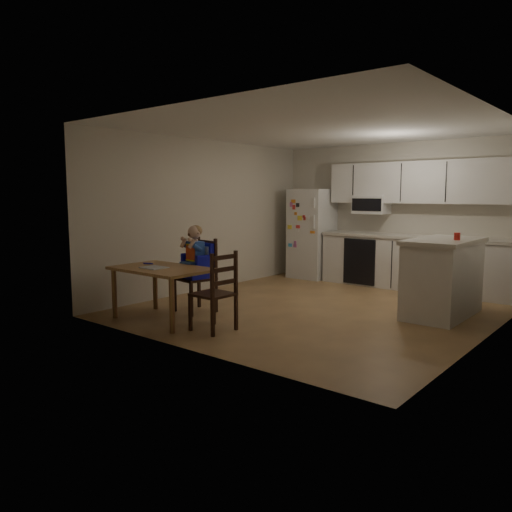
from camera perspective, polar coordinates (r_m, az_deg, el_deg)
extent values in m
cube|color=brown|center=(7.17, 7.29, -5.94)|extent=(4.50, 5.00, 0.01)
cube|color=beige|center=(9.21, 15.76, 4.61)|extent=(4.50, 0.02, 2.50)
cube|color=beige|center=(8.41, -5.70, 4.63)|extent=(0.02, 5.00, 2.50)
cube|color=beige|center=(6.11, 25.64, 3.06)|extent=(0.02, 5.00, 2.50)
cube|color=white|center=(7.05, 7.61, 14.32)|extent=(4.50, 5.00, 0.01)
cube|color=silver|center=(9.67, 6.39, 2.56)|extent=(0.72, 0.70, 1.70)
cube|color=silver|center=(8.80, 17.95, -0.93)|extent=(3.34, 0.60, 0.86)
cube|color=beige|center=(8.75, 18.04, 2.05)|extent=(3.37, 0.62, 0.05)
cube|color=black|center=(8.90, 11.70, -0.65)|extent=(0.60, 0.02, 0.80)
cube|color=silver|center=(8.85, 18.60, 7.98)|extent=(3.34, 0.34, 0.70)
cube|color=silver|center=(9.19, 13.05, 5.75)|extent=(0.60, 0.38, 0.33)
cube|color=silver|center=(7.03, 20.57, -2.54)|extent=(0.66, 1.32, 0.97)
cube|color=beige|center=(6.97, 20.76, 1.61)|extent=(0.73, 1.39, 0.06)
cylinder|color=red|center=(6.85, 22.00, 2.10)|extent=(0.08, 0.08, 0.09)
cube|color=brown|center=(6.44, -10.68, -1.46)|extent=(1.27, 0.82, 0.04)
cylinder|color=brown|center=(6.74, -15.88, -4.16)|extent=(0.06, 0.06, 0.64)
cylinder|color=brown|center=(7.14, -11.45, -3.42)|extent=(0.06, 0.06, 0.64)
cylinder|color=brown|center=(5.87, -9.59, -5.64)|extent=(0.06, 0.06, 0.64)
cylinder|color=brown|center=(6.32, -4.99, -4.66)|extent=(0.06, 0.06, 0.64)
cube|color=#B6B6BB|center=(6.42, -11.57, -1.30)|extent=(0.30, 0.26, 0.01)
cylinder|color=#1415BF|center=(6.81, -12.30, -0.82)|extent=(0.12, 0.06, 0.02)
cube|color=black|center=(6.85, -6.98, -2.57)|extent=(0.51, 0.51, 0.03)
cube|color=black|center=(6.95, -9.27, -4.48)|extent=(0.04, 0.04, 0.45)
cube|color=black|center=(7.17, -6.53, -4.08)|extent=(0.04, 0.04, 0.45)
cube|color=black|center=(6.62, -7.41, -5.03)|extent=(0.04, 0.04, 0.45)
cube|color=black|center=(6.84, -4.59, -4.58)|extent=(0.04, 0.04, 0.45)
cube|color=black|center=(6.92, -5.63, -0.09)|extent=(0.45, 0.11, 0.53)
cube|color=#1415BF|center=(6.84, -6.99, -2.00)|extent=(0.46, 0.42, 0.11)
cube|color=#1415BF|center=(6.89, -6.00, 0.05)|extent=(0.41, 0.13, 0.36)
cube|color=#6AABE3|center=(6.81, -7.15, -1.51)|extent=(0.35, 0.32, 0.02)
cube|color=#195094|center=(6.80, -6.95, 0.53)|extent=(0.25, 0.18, 0.28)
cube|color=red|center=(6.76, -7.44, 0.40)|extent=(0.20, 0.05, 0.21)
sphere|color=beige|center=(6.77, -7.06, 2.71)|extent=(0.21, 0.21, 0.18)
ellipsoid|color=olive|center=(6.77, -7.06, 2.88)|extent=(0.21, 0.20, 0.15)
cube|color=black|center=(5.90, -4.93, -4.38)|extent=(0.43, 0.43, 0.03)
cube|color=black|center=(6.21, -4.85, -5.92)|extent=(0.04, 0.04, 0.42)
cube|color=black|center=(5.95, -2.30, -6.49)|extent=(0.04, 0.04, 0.42)
cube|color=black|center=(5.96, -7.51, -6.51)|extent=(0.04, 0.04, 0.42)
cube|color=black|center=(5.69, -4.97, -7.14)|extent=(0.04, 0.04, 0.42)
cube|color=black|center=(5.72, -3.65, -2.04)|extent=(0.05, 0.42, 0.50)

